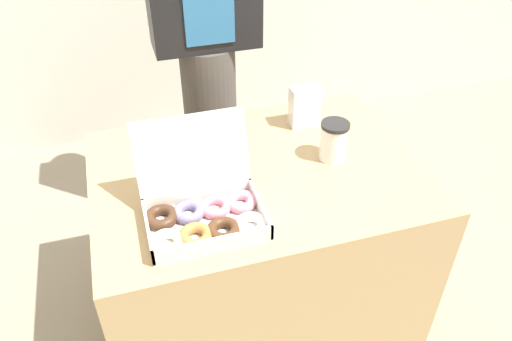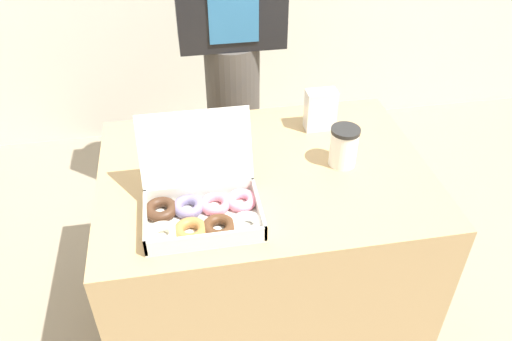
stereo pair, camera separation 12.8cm
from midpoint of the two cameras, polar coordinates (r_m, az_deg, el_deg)
ground_plane at (r=2.08m, az=-1.69°, el=-15.82°), size 14.00×14.00×0.00m
table at (r=1.81m, az=-1.90°, el=-9.01°), size 1.03×0.75×0.72m
donut_box at (r=1.37m, az=-8.69°, el=-4.89°), size 0.35×0.30×0.25m
coffee_cup at (r=1.59m, az=6.61°, el=3.32°), size 0.09×0.09×0.13m
napkin_holder at (r=1.75m, az=3.51°, el=7.25°), size 0.10×0.06×0.14m
person_customer at (r=2.07m, az=-7.55°, el=14.19°), size 0.42×0.23×1.60m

